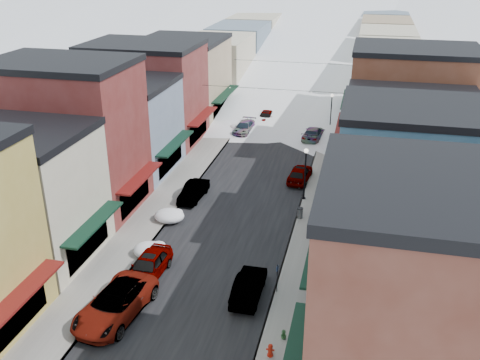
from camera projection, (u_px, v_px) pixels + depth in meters
The scene contains 36 objects.
road at pixel (297, 98), 78.34m from camera, with size 10.00×160.00×0.01m, color black.
sidewalk_left at pixel (253, 95), 79.70m from camera, with size 3.20×160.00×0.15m, color gray.
sidewalk_right at pixel (342, 100), 76.93m from camera, with size 3.20×160.00×0.15m, color gray.
curb_left at pixel (263, 96), 79.37m from camera, with size 0.10×160.00×0.15m, color slate.
curb_right at pixel (331, 100), 77.25m from camera, with size 0.10×160.00×0.15m, color slate.
bldg_l_cream at pixel (17, 194), 36.87m from camera, with size 11.30×8.20×9.50m.
bldg_l_brick_near at pixel (68, 136), 43.50m from camera, with size 12.30×8.20×12.50m.
bldg_l_grayblue at pixel (120, 126), 51.67m from camera, with size 11.30×9.20×9.00m.
bldg_l_brick_far at pixel (146, 92), 59.50m from camera, with size 13.30×9.20×11.00m.
bldg_l_tan at pixel (183, 78), 68.40m from camera, with size 11.30×11.20×10.00m.
bldg_r_brick_near at pixel (447, 320), 22.16m from camera, with size 12.30×9.20×12.50m.
bldg_r_green at pixel (416, 243), 30.89m from camera, with size 11.30×9.20×9.50m.
bldg_r_blue at pixel (409, 175), 38.71m from camera, with size 11.30×9.20×10.50m.
bldg_r_cream at pixel (408, 144), 46.92m from camera, with size 12.30×9.20×9.00m.
bldg_r_brick_far at pixel (410, 104), 54.33m from camera, with size 13.30×9.20×11.50m.
bldg_r_tan at pixel (396, 89), 63.86m from camera, with size 11.30×11.20×9.50m.
distant_blocks at pixel (315, 44), 97.22m from camera, with size 34.00×55.00×8.00m.
overhead_cables at pixel (285, 74), 64.71m from camera, with size 16.40×15.04×0.04m.
car_white_suv at pixel (115, 304), 31.94m from camera, with size 2.91×6.31×1.75m, color silver.
car_silver_sedan at pixel (149, 266), 35.84m from camera, with size 1.94×4.83×1.65m, color gray.
car_dark_hatch at pixel (194, 191), 46.93m from camera, with size 1.53×4.39×1.45m, color black.
car_silver_wagon at pixel (244, 127), 63.50m from camera, with size 1.91×4.70×1.36m, color gray.
car_green_sedan at pixel (249, 286), 33.82m from camera, with size 1.60×4.60×1.52m, color black.
car_gray_suv at pixel (300, 173), 50.49m from camera, with size 1.82×4.53×1.54m, color gray.
car_black_sedan at pixel (314, 133), 61.31m from camera, with size 2.06×5.07×1.47m, color black.
car_lane_silver at pixel (266, 117), 67.09m from camera, with size 1.81×4.50×1.53m, color #ADAEB5.
car_lane_white at pixel (314, 90), 80.19m from camera, with size 2.25×4.88×1.36m, color silver.
fire_hydrant at pixel (270, 350), 28.79m from camera, with size 0.45×0.34×0.77m.
parking_sign at pixel (277, 276), 33.82m from camera, with size 0.08×0.27×2.03m.
trash_can at pixel (300, 213), 43.40m from camera, with size 0.52×0.52×0.88m.
streetlamp_near at pixel (305, 168), 45.69m from camera, with size 0.39×0.39×4.67m.
streetlamp_far at pixel (331, 108), 62.75m from camera, with size 0.38×0.38×4.57m.
planter_far at pixel (284, 335), 30.07m from camera, with size 0.31×0.31×0.56m, color #234E25.
snow_pile_near at pixel (151, 250), 38.36m from camera, with size 2.38×2.67×1.01m.
snow_pile_mid at pixel (170, 215), 43.21m from camera, with size 2.44×2.70×1.03m.
snow_pile_far at pixel (239, 127), 64.39m from camera, with size 2.18×2.54×0.92m.
Camera 1 is at (9.44, -16.43, 20.52)m, focal length 40.00 mm.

